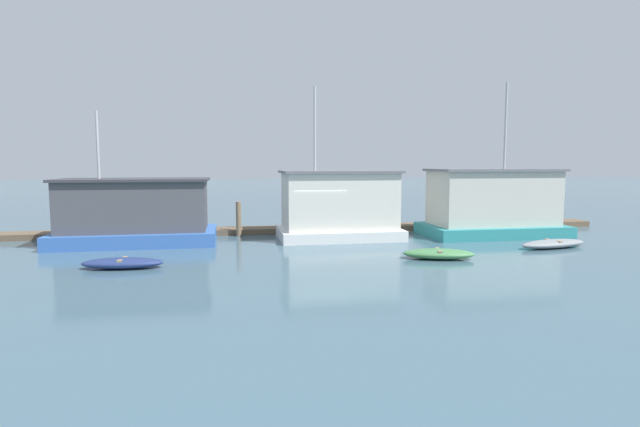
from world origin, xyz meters
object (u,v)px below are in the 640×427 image
(houseboat_white, at_px, (339,206))
(dinghy_navy, at_px, (123,263))
(dinghy_green, at_px, (439,254))
(dinghy_grey, at_px, (553,244))
(houseboat_teal, at_px, (493,204))
(houseboat_blue, at_px, (136,213))
(mooring_post_far_left, at_px, (239,219))

(houseboat_white, height_order, dinghy_navy, houseboat_white)
(dinghy_green, bearing_deg, dinghy_grey, 13.75)
(dinghy_green, bearing_deg, houseboat_teal, 45.74)
(houseboat_teal, height_order, dinghy_navy, houseboat_teal)
(houseboat_blue, xyz_separation_m, dinghy_navy, (0.49, -5.74, -1.23))
(houseboat_teal, bearing_deg, houseboat_blue, 178.01)
(dinghy_green, relative_size, mooring_post_far_left, 1.67)
(dinghy_green, relative_size, dinghy_grey, 0.83)
(dinghy_green, distance_m, dinghy_grey, 6.25)
(houseboat_white, bearing_deg, houseboat_teal, -3.62)
(mooring_post_far_left, bearing_deg, dinghy_navy, -120.50)
(houseboat_white, height_order, mooring_post_far_left, houseboat_white)
(dinghy_navy, height_order, mooring_post_far_left, mooring_post_far_left)
(houseboat_blue, bearing_deg, dinghy_green, -26.45)
(houseboat_blue, relative_size, houseboat_white, 0.98)
(houseboat_white, bearing_deg, dinghy_grey, -27.46)
(houseboat_blue, bearing_deg, houseboat_white, -0.62)
(houseboat_teal, bearing_deg, dinghy_green, -134.26)
(dinghy_grey, bearing_deg, dinghy_navy, -176.49)
(houseboat_teal, bearing_deg, mooring_post_far_left, 170.77)
(houseboat_white, bearing_deg, dinghy_navy, -148.39)
(houseboat_blue, relative_size, dinghy_grey, 2.03)
(dinghy_green, bearing_deg, houseboat_white, 113.87)
(dinghy_navy, bearing_deg, houseboat_blue, 94.89)
(dinghy_green, xyz_separation_m, dinghy_grey, (6.07, 1.48, -0.01))
(dinghy_navy, bearing_deg, houseboat_white, 31.61)
(houseboat_blue, height_order, houseboat_teal, houseboat_teal)
(houseboat_white, xyz_separation_m, dinghy_green, (2.67, -6.02, -1.43))
(houseboat_white, distance_m, mooring_post_far_left, 5.21)
(dinghy_navy, distance_m, dinghy_green, 11.83)
(houseboat_white, xyz_separation_m, dinghy_navy, (-9.16, -5.64, -1.44))
(dinghy_grey, height_order, mooring_post_far_left, mooring_post_far_left)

